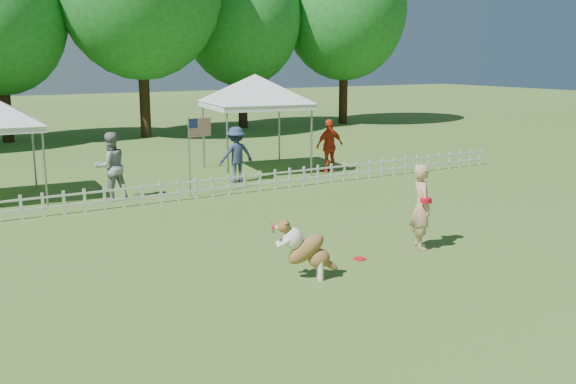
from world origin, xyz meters
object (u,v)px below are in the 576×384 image
object	(u,v)px
flag_pole	(189,158)
spectator_a	(111,166)
frisbee_on_turf	(359,259)
canopy_tent_right	(255,125)
spectator_c	(330,146)
dog	(307,249)
spectator_b	(236,155)
handler	(422,207)

from	to	relation	value
flag_pole	spectator_a	world-z (taller)	flag_pole
frisbee_on_turf	canopy_tent_right	xyz separation A→B (m)	(2.79, 9.57, 1.59)
spectator_a	spectator_c	xyz separation A→B (m)	(7.58, 0.63, -0.04)
dog	spectator_a	xyz separation A→B (m)	(-1.17, 8.09, 0.38)
canopy_tent_right	spectator_b	bearing A→B (deg)	-127.66
frisbee_on_turf	canopy_tent_right	bearing A→B (deg)	73.73
spectator_b	handler	bearing A→B (deg)	91.54
canopy_tent_right	flag_pole	world-z (taller)	canopy_tent_right
dog	flag_pole	bearing A→B (deg)	107.49
dog	spectator_a	world-z (taller)	spectator_a
spectator_a	spectator_c	size ratio (longest dim) A/B	1.04
frisbee_on_turf	dog	bearing A→B (deg)	-163.60
spectator_b	flag_pole	bearing A→B (deg)	32.75
handler	dog	size ratio (longest dim) A/B	1.58
dog	canopy_tent_right	size ratio (longest dim) A/B	0.34
dog	canopy_tent_right	world-z (taller)	canopy_tent_right
handler	spectator_a	size ratio (longest dim) A/B	0.94
handler	canopy_tent_right	distance (m)	9.71
spectator_a	handler	bearing A→B (deg)	110.77
frisbee_on_turf	spectator_b	xyz separation A→B (m)	(1.41, 8.23, 0.85)
canopy_tent_right	flag_pole	distance (m)	4.36
dog	flag_pole	xyz separation A→B (m)	(0.82, 7.38, 0.56)
handler	dog	bearing A→B (deg)	122.30
handler	spectator_b	xyz separation A→B (m)	(-0.10, 8.26, -0.01)
handler	spectator_c	distance (m)	9.00
flag_pole	spectator_b	xyz separation A→B (m)	(2.06, 1.28, -0.24)
spectator_b	spectator_c	size ratio (longest dim) A/B	0.97
spectator_a	spectator_b	distance (m)	4.09
spectator_c	dog	bearing A→B (deg)	52.54
handler	dog	distance (m)	3.03
spectator_a	dog	bearing A→B (deg)	90.59
flag_pole	spectator_c	bearing A→B (deg)	-3.39
spectator_a	spectator_b	xyz separation A→B (m)	(4.05, 0.57, -0.06)
handler	canopy_tent_right	bearing A→B (deg)	17.02
spectator_b	spectator_a	bearing A→B (deg)	8.88
frisbee_on_turf	spectator_a	bearing A→B (deg)	109.03
canopy_tent_right	flag_pole	bearing A→B (deg)	-134.40
flag_pole	spectator_a	distance (m)	2.12
spectator_b	spectator_c	bearing A→B (deg)	-178.29
canopy_tent_right	frisbee_on_turf	bearing A→B (deg)	-97.95
frisbee_on_turf	spectator_b	distance (m)	8.39
spectator_a	spectator_b	size ratio (longest dim) A/B	1.07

